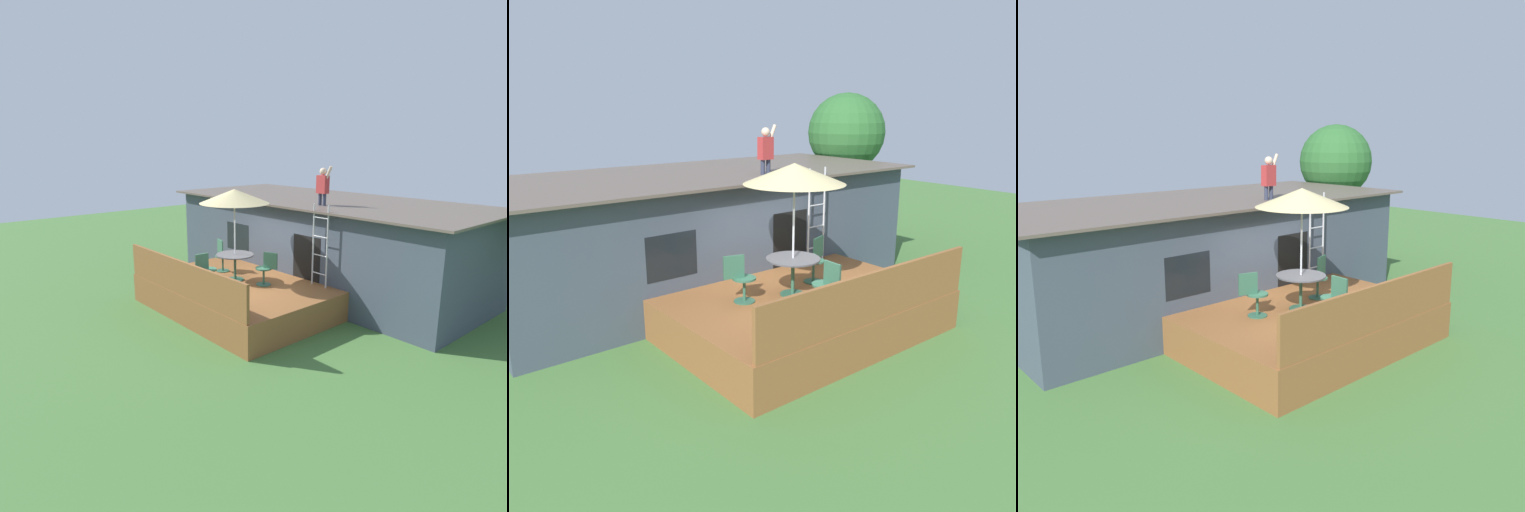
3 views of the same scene
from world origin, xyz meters
TOP-DOWN VIEW (x-y plane):
  - ground_plane at (0.00, 0.00)m, footprint 40.00×40.00m
  - house at (0.00, 3.60)m, footprint 10.50×4.50m
  - deck at (0.00, 0.00)m, footprint 5.20×3.64m
  - deck_railing at (0.00, -1.77)m, footprint 5.10×0.08m
  - patio_table at (-0.18, 0.07)m, footprint 1.04×1.04m
  - patio_umbrella at (-0.18, 0.07)m, footprint 1.90×1.90m
  - step_ladder at (1.73, 1.42)m, footprint 0.52×0.04m
  - person_figure at (0.97, 2.33)m, footprint 0.47×0.20m
  - patio_chair_left at (-1.20, 0.38)m, footprint 0.61×0.44m
  - patio_chair_right at (0.74, 0.40)m, footprint 0.60×0.44m
  - patio_chair_near at (-0.22, -0.88)m, footprint 0.44×0.62m

SIDE VIEW (x-z plane):
  - ground_plane at x=0.00m, z-range 0.00..0.00m
  - deck at x=0.00m, z-range 0.00..0.80m
  - deck_railing at x=0.00m, z-range 0.80..1.70m
  - patio_chair_left at x=-1.20m, z-range 0.80..1.72m
  - patio_chair_right at x=0.74m, z-range 0.80..1.72m
  - patio_chair_near at x=-0.22m, z-range 0.80..1.72m
  - patio_table at x=-0.18m, z-range 1.01..1.76m
  - house at x=0.00m, z-range 0.01..2.82m
  - step_ladder at x=1.73m, z-range 0.80..3.00m
  - patio_umbrella at x=-0.18m, z-range 1.88..4.42m
  - person_figure at x=0.97m, z-range 2.87..3.98m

